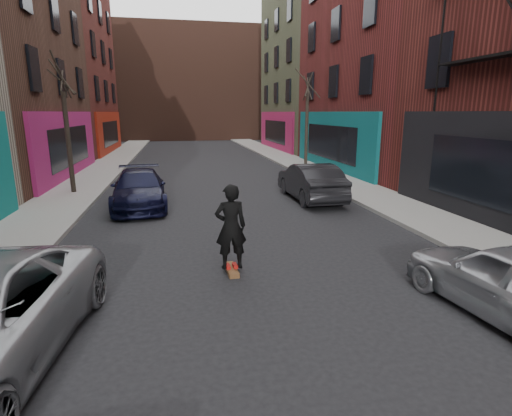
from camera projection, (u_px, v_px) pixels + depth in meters
name	position (u px, v px, depth m)	size (l,w,h in m)	color
sidewalk_left	(114.00, 161.00, 28.66)	(2.50, 84.00, 0.13)	gray
sidewalk_right	(282.00, 157.00, 31.01)	(2.50, 84.00, 0.13)	gray
building_far	(188.00, 85.00, 53.02)	(40.00, 10.00, 14.00)	#47281E
tree_left_far	(65.00, 114.00, 16.45)	(2.00, 2.00, 6.50)	black
tree_right_far	(307.00, 111.00, 24.46)	(2.00, 2.00, 6.80)	black
parked_left_end	(139.00, 189.00, 14.87)	(1.91, 4.71, 1.37)	black
parked_right_far	(512.00, 281.00, 6.77)	(1.58, 3.93, 1.34)	#9A9CA3
parked_right_end	(310.00, 182.00, 16.10)	(1.57, 4.50, 1.48)	black
skateboard	(231.00, 270.00, 8.88)	(0.22, 0.80, 0.10)	brown
skateboarder	(231.00, 227.00, 8.65)	(0.69, 0.45, 1.89)	black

